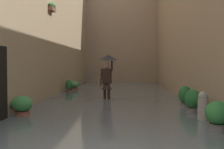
{
  "coord_description": "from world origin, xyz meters",
  "views": [
    {
      "loc": [
        -0.43,
        4.62,
        1.72
      ],
      "look_at": [
        0.16,
        -8.39,
        1.25
      ],
      "focal_mm": 49.03,
      "sensor_mm": 36.0,
      "label": 1
    }
  ],
  "objects_px": {
    "potted_plant_mid_left": "(218,117)",
    "mooring_bollard": "(203,109)",
    "potted_plant_near_right": "(69,87)",
    "potted_plant_far_left": "(193,103)",
    "potted_plant_mid_right": "(74,86)",
    "potted_plant_far_right": "(22,107)",
    "person_wading": "(107,70)",
    "potted_plant_near_left": "(185,97)"
  },
  "relations": [
    {
      "from": "potted_plant_mid_left",
      "to": "potted_plant_far_right",
      "type": "bearing_deg",
      "value": -19.69
    },
    {
      "from": "potted_plant_near_left",
      "to": "potted_plant_mid_left",
      "type": "bearing_deg",
      "value": 89.89
    },
    {
      "from": "potted_plant_mid_left",
      "to": "potted_plant_far_left",
      "type": "height_order",
      "value": "potted_plant_far_left"
    },
    {
      "from": "potted_plant_mid_left",
      "to": "potted_plant_near_right",
      "type": "xyz_separation_m",
      "value": [
        5.22,
        -9.49,
        -0.07
      ]
    },
    {
      "from": "mooring_bollard",
      "to": "potted_plant_mid_left",
      "type": "bearing_deg",
      "value": 90.16
    },
    {
      "from": "potted_plant_far_right",
      "to": "potted_plant_near_right",
      "type": "relative_size",
      "value": 0.91
    },
    {
      "from": "potted_plant_mid_left",
      "to": "potted_plant_near_right",
      "type": "height_order",
      "value": "potted_plant_mid_left"
    },
    {
      "from": "potted_plant_far_left",
      "to": "potted_plant_mid_left",
      "type": "bearing_deg",
      "value": 90.88
    },
    {
      "from": "potted_plant_far_right",
      "to": "potted_plant_far_left",
      "type": "distance_m",
      "value": 5.18
    },
    {
      "from": "person_wading",
      "to": "potted_plant_near_right",
      "type": "distance_m",
      "value": 4.12
    },
    {
      "from": "mooring_bollard",
      "to": "potted_plant_far_right",
      "type": "bearing_deg",
      "value": -5.52
    },
    {
      "from": "potted_plant_mid_left",
      "to": "potted_plant_far_left",
      "type": "bearing_deg",
      "value": -89.12
    },
    {
      "from": "potted_plant_mid_left",
      "to": "mooring_bollard",
      "type": "xyz_separation_m",
      "value": [
        0.0,
        -1.35,
        -0.02
      ]
    },
    {
      "from": "potted_plant_near_left",
      "to": "potted_plant_mid_right",
      "type": "xyz_separation_m",
      "value": [
        5.18,
        -6.91,
        -0.13
      ]
    },
    {
      "from": "potted_plant_far_right",
      "to": "mooring_bollard",
      "type": "xyz_separation_m",
      "value": [
        -5.18,
        0.5,
        0.04
      ]
    },
    {
      "from": "potted_plant_mid_left",
      "to": "potted_plant_near_right",
      "type": "relative_size",
      "value": 1.04
    },
    {
      "from": "potted_plant_mid_right",
      "to": "mooring_bollard",
      "type": "bearing_deg",
      "value": 118.59
    },
    {
      "from": "potted_plant_near_left",
      "to": "potted_plant_near_right",
      "type": "height_order",
      "value": "potted_plant_near_left"
    },
    {
      "from": "potted_plant_far_left",
      "to": "potted_plant_near_left",
      "type": "bearing_deg",
      "value": -91.81
    },
    {
      "from": "person_wading",
      "to": "potted_plant_near_right",
      "type": "bearing_deg",
      "value": -54.62
    },
    {
      "from": "potted_plant_mid_left",
      "to": "potted_plant_far_left",
      "type": "xyz_separation_m",
      "value": [
        0.04,
        -2.48,
        0.01
      ]
    },
    {
      "from": "potted_plant_near_left",
      "to": "potted_plant_near_right",
      "type": "bearing_deg",
      "value": -46.73
    },
    {
      "from": "potted_plant_mid_right",
      "to": "potted_plant_near_right",
      "type": "height_order",
      "value": "potted_plant_near_right"
    },
    {
      "from": "person_wading",
      "to": "potted_plant_mid_right",
      "type": "distance_m",
      "value": 5.24
    },
    {
      "from": "potted_plant_near_right",
      "to": "potted_plant_far_left",
      "type": "distance_m",
      "value": 8.72
    },
    {
      "from": "potted_plant_near_left",
      "to": "mooring_bollard",
      "type": "relative_size",
      "value": 0.96
    },
    {
      "from": "person_wading",
      "to": "potted_plant_near_left",
      "type": "height_order",
      "value": "person_wading"
    },
    {
      "from": "potted_plant_mid_right",
      "to": "potted_plant_near_left",
      "type": "bearing_deg",
      "value": 126.87
    },
    {
      "from": "person_wading",
      "to": "potted_plant_far_right",
      "type": "distance_m",
      "value": 5.03
    },
    {
      "from": "potted_plant_far_right",
      "to": "potted_plant_near_left",
      "type": "height_order",
      "value": "potted_plant_near_left"
    },
    {
      "from": "potted_plant_far_left",
      "to": "mooring_bollard",
      "type": "relative_size",
      "value": 0.96
    },
    {
      "from": "potted_plant_far_right",
      "to": "potted_plant_mid_right",
      "type": "distance_m",
      "value": 8.99
    },
    {
      "from": "potted_plant_mid_right",
      "to": "potted_plant_mid_left",
      "type": "height_order",
      "value": "potted_plant_mid_left"
    },
    {
      "from": "potted_plant_near_right",
      "to": "potted_plant_far_left",
      "type": "xyz_separation_m",
      "value": [
        -5.18,
        7.01,
        0.07
      ]
    },
    {
      "from": "potted_plant_mid_right",
      "to": "potted_plant_far_right",
      "type": "bearing_deg",
      "value": 89.96
    },
    {
      "from": "potted_plant_mid_right",
      "to": "mooring_bollard",
      "type": "xyz_separation_m",
      "value": [
        -5.17,
        9.49,
        0.09
      ]
    },
    {
      "from": "potted_plant_near_right",
      "to": "mooring_bollard",
      "type": "xyz_separation_m",
      "value": [
        -5.22,
        8.13,
        0.04
      ]
    },
    {
      "from": "potted_plant_far_right",
      "to": "potted_plant_near_right",
      "type": "bearing_deg",
      "value": -89.68
    },
    {
      "from": "potted_plant_mid_right",
      "to": "person_wading",
      "type": "bearing_deg",
      "value": 116.16
    },
    {
      "from": "potted_plant_near_left",
      "to": "potted_plant_mid_left",
      "type": "distance_m",
      "value": 3.93
    },
    {
      "from": "potted_plant_mid_right",
      "to": "potted_plant_mid_left",
      "type": "xyz_separation_m",
      "value": [
        -5.17,
        10.84,
        0.11
      ]
    },
    {
      "from": "potted_plant_near_left",
      "to": "potted_plant_mid_left",
      "type": "xyz_separation_m",
      "value": [
        0.01,
        3.93,
        -0.02
      ]
    }
  ]
}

